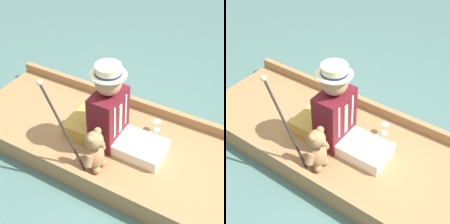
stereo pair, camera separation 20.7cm
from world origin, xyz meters
TOP-DOWN VIEW (x-y plane):
  - ground_plane at (0.00, 0.00)m, footprint 16.00×16.00m
  - punt_boat at (0.00, 0.00)m, footprint 1.15×3.06m
  - seat_cushion at (0.00, -0.34)m, footprint 0.40×0.28m
  - seated_person at (0.02, -0.01)m, footprint 0.36×0.68m
  - teddy_bear at (0.36, -0.00)m, footprint 0.29×0.17m
  - wine_glass at (-0.31, 0.26)m, footprint 0.07×0.07m
  - walking_cane at (0.47, -0.23)m, footprint 0.04×0.39m

SIDE VIEW (x-z plane):
  - ground_plane at x=0.00m, z-range 0.00..0.00m
  - punt_boat at x=0.00m, z-range -0.04..0.17m
  - seat_cushion at x=0.00m, z-range 0.11..0.25m
  - wine_glass at x=-0.31m, z-range 0.14..0.25m
  - teddy_bear at x=0.36m, z-range 0.10..0.51m
  - seated_person at x=0.02m, z-range 0.03..0.83m
  - walking_cane at x=0.47m, z-range 0.18..1.02m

